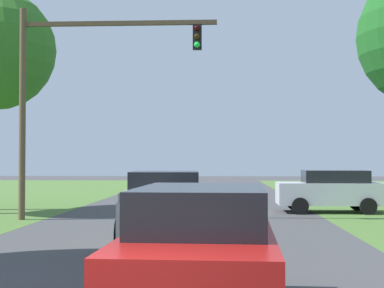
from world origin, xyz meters
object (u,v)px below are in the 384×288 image
at_px(pickup_truck_lead, 165,207).
at_px(traffic_light, 72,80).
at_px(red_suv_near, 201,251).
at_px(crossing_suv_far, 331,190).

relative_size(pickup_truck_lead, traffic_light, 0.65).
bearing_deg(traffic_light, red_suv_near, -68.02).
bearing_deg(pickup_truck_lead, red_suv_near, -80.47).
relative_size(red_suv_near, traffic_light, 0.58).
bearing_deg(crossing_suv_far, red_suv_near, -106.50).
xyz_separation_m(traffic_light, crossing_suv_far, (10.07, 3.51, -4.22)).
height_order(pickup_truck_lead, traffic_light, traffic_light).
distance_m(red_suv_near, crossing_suv_far, 17.11).
bearing_deg(pickup_truck_lead, traffic_light, 125.15).
bearing_deg(pickup_truck_lead, crossing_suv_far, 56.51).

